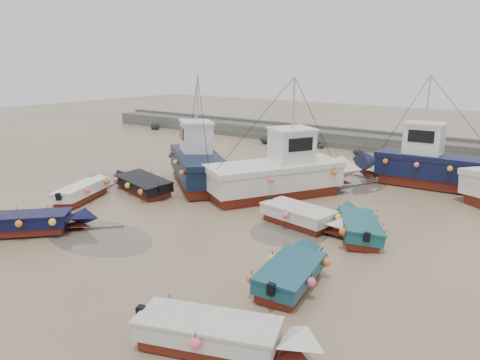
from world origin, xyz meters
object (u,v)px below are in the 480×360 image
Objects in this scene: cabin_boat_0 at (195,161)px; dinghy_0 at (85,189)px; cabin_boat_2 at (426,163)px; cabin_boat_1 at (285,172)px; dinghy_2 at (293,268)px; person at (189,176)px; dinghy_5 at (305,215)px; dinghy_4 at (141,182)px; dinghy_6 at (357,222)px; dinghy_3 at (221,332)px; dinghy_1 at (27,221)px.

dinghy_0 is at bearing -164.60° from cabin_boat_0.
cabin_boat_1 is at bearing 137.59° from cabin_boat_2.
cabin_boat_0 is at bearing 121.15° from cabin_boat_2.
dinghy_0 and dinghy_2 have the same top height.
dinghy_5 is at bearing 146.12° from person.
dinghy_0 reaches higher than person.
dinghy_5 is (10.07, 0.32, 0.01)m from dinghy_4.
cabin_boat_2 is at bearing 80.63° from dinghy_2.
dinghy_2 is at bearing 35.12° from dinghy_5.
person is (-12.62, -6.33, -1.35)m from cabin_boat_2.
dinghy_6 is (12.27, 0.74, 0.02)m from dinghy_4.
cabin_boat_0 is at bearing 131.59° from person.
dinghy_5 is (-2.74, 9.19, 0.01)m from dinghy_3.
dinghy_0 is 5.09m from dinghy_1.
dinghy_3 is at bearing 121.83° from person.
dinghy_1 is 11.85m from dinghy_3.
cabin_boat_1 is at bearing 113.12° from dinghy_2.
dinghy_0 is at bearing 171.39° from dinghy_4.
dinghy_0 is at bearing 69.29° from person.
dinghy_2 is at bearing -29.96° from dinghy_0.
cabin_boat_2 is (2.19, 10.24, 0.80)m from dinghy_5.
dinghy_2 is 0.84× the size of dinghy_4.
dinghy_4 is at bearing 149.69° from dinghy_2.
dinghy_2 is 10.25m from cabin_boat_1.
dinghy_0 is 1.00× the size of dinghy_5.
dinghy_4 is at bearing -163.24° from cabin_boat_0.
dinghy_2 is 15.21m from cabin_boat_2.
dinghy_1 is at bearing -39.83° from dinghy_5.
dinghy_4 is 3.51× the size of person.
dinghy_6 is at bearing -1.90° from cabin_boat_1.
cabin_boat_2 is at bearing -17.27° from cabin_boat_0.
dinghy_3 is 0.58× the size of cabin_boat_2.
dinghy_1 and dinghy_5 have the same top height.
cabin_boat_2 is (-0.01, 9.82, 0.80)m from dinghy_6.
cabin_boat_2 reaches higher than dinghy_4.
dinghy_3 is at bearing 35.93° from dinghy_1.
cabin_boat_1 is at bearing -174.86° from dinghy_3.
cabin_boat_1 reaches higher than dinghy_1.
dinghy_0 is 0.57× the size of cabin_boat_1.
dinghy_3 is 1.12× the size of dinghy_6.
dinghy_6 is 2.85× the size of person.
dinghy_3 is 19.45m from cabin_boat_2.
dinghy_0 and dinghy_6 have the same top height.
dinghy_1 is 11.75m from dinghy_5.
cabin_boat_0 is at bearing -155.91° from dinghy_3.
dinghy_3 is 0.59× the size of cabin_boat_1.
dinghy_6 is 6.37m from cabin_boat_1.
dinghy_0 is 1.06× the size of dinghy_1.
dinghy_3 is 3.20× the size of person.
dinghy_6 is 9.85m from cabin_boat_2.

